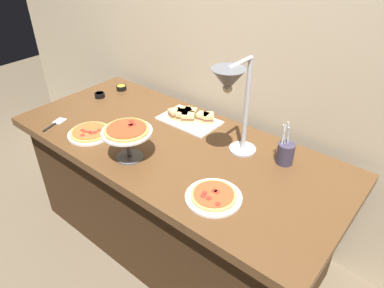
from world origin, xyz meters
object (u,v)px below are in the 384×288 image
at_px(pizza_plate_center, 90,133).
at_px(pizza_plate_raised_stand, 127,134).
at_px(sandwich_platter, 189,117).
at_px(utensil_holder, 285,153).
at_px(sauce_cup_near, 121,88).
at_px(sauce_cup_far, 100,95).
at_px(heat_lamp, 232,89).
at_px(pizza_plate_front, 214,196).
at_px(serving_spatula, 55,124).

xyz_separation_m(pizza_plate_center, pizza_plate_raised_stand, (0.34, -0.01, 0.13)).
xyz_separation_m(sandwich_platter, utensil_holder, (0.64, -0.03, 0.03)).
relative_size(sauce_cup_near, utensil_holder, 0.31).
bearing_deg(pizza_plate_raised_stand, sauce_cup_far, 153.03).
relative_size(heat_lamp, sauce_cup_near, 7.42).
bearing_deg(pizza_plate_raised_stand, pizza_plate_center, 178.57).
height_order(pizza_plate_front, pizza_plate_center, same).
bearing_deg(utensil_holder, pizza_plate_raised_stand, -143.62).
distance_m(pizza_plate_front, pizza_plate_center, 0.85).
distance_m(pizza_plate_center, pizza_plate_raised_stand, 0.36).
relative_size(sandwich_platter, utensil_holder, 1.61).
height_order(heat_lamp, utensil_holder, heat_lamp).
height_order(pizza_plate_center, serving_spatula, pizza_plate_center).
relative_size(sandwich_platter, serving_spatula, 2.06).
xyz_separation_m(sandwich_platter, sauce_cup_near, (-0.65, 0.03, -0.01)).
relative_size(pizza_plate_raised_stand, utensil_holder, 1.13).
distance_m(sandwich_platter, serving_spatula, 0.80).
xyz_separation_m(utensil_holder, serving_spatula, (-1.22, -0.52, -0.06)).
relative_size(sauce_cup_near, sauce_cup_far, 1.04).
xyz_separation_m(pizza_plate_front, pizza_plate_center, (-0.85, -0.02, 0.00)).
height_order(sauce_cup_far, utensil_holder, utensil_holder).
bearing_deg(sauce_cup_near, sauce_cup_far, -97.09).
height_order(heat_lamp, serving_spatula, heat_lamp).
xyz_separation_m(heat_lamp, utensil_holder, (0.22, 0.18, -0.34)).
distance_m(sandwich_platter, sauce_cup_near, 0.65).
distance_m(heat_lamp, serving_spatula, 1.13).
bearing_deg(heat_lamp, sandwich_platter, 153.57).
bearing_deg(sauce_cup_near, pizza_plate_center, -57.68).
bearing_deg(pizza_plate_front, heat_lamp, 112.78).
xyz_separation_m(pizza_plate_front, sandwich_platter, (-0.53, 0.47, 0.01)).
relative_size(pizza_plate_front, sandwich_platter, 0.71).
relative_size(pizza_plate_raised_stand, sandwich_platter, 0.70).
bearing_deg(pizza_plate_center, sandwich_platter, 55.85).
xyz_separation_m(pizza_plate_front, serving_spatula, (-1.11, -0.08, -0.01)).
height_order(sandwich_platter, sauce_cup_far, sandwich_platter).
relative_size(pizza_plate_center, serving_spatula, 1.42).
height_order(pizza_plate_front, sauce_cup_near, same).
xyz_separation_m(sauce_cup_far, utensil_holder, (1.31, 0.11, 0.04)).
distance_m(sauce_cup_far, utensil_holder, 1.32).
bearing_deg(heat_lamp, serving_spatula, -161.58).
xyz_separation_m(heat_lamp, pizza_plate_raised_stand, (-0.41, -0.28, -0.26)).
xyz_separation_m(sauce_cup_near, sauce_cup_far, (-0.02, -0.17, -0.00)).
xyz_separation_m(pizza_plate_center, utensil_holder, (0.97, 0.45, 0.05)).
height_order(pizza_plate_raised_stand, sauce_cup_near, pizza_plate_raised_stand).
bearing_deg(sauce_cup_near, pizza_plate_front, -22.91).
relative_size(sauce_cup_far, utensil_holder, 0.30).
distance_m(pizza_plate_front, sauce_cup_near, 1.28).
relative_size(pizza_plate_front, sauce_cup_near, 3.62).
relative_size(heat_lamp, pizza_plate_front, 2.05).
distance_m(heat_lamp, pizza_plate_raised_stand, 0.56).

